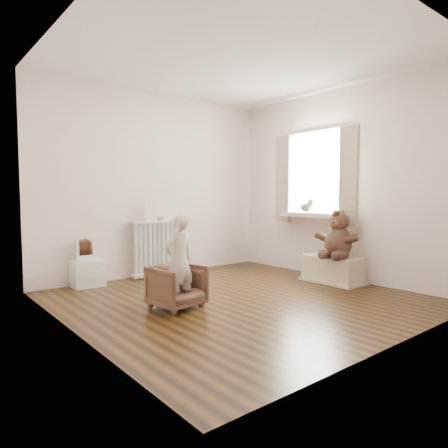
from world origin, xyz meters
TOP-DOWN VIEW (x-y plane):
  - floor at (0.00, 0.00)m, footprint 3.60×3.60m
  - ceiling at (0.00, 0.00)m, footprint 3.60×3.60m
  - back_wall at (0.00, 1.80)m, footprint 3.60×0.02m
  - front_wall at (0.00, -1.80)m, footprint 3.60×0.02m
  - left_wall at (-1.80, 0.00)m, footprint 0.02×3.60m
  - right_wall at (1.80, 0.00)m, footprint 0.02×3.60m
  - window at (1.76, 0.30)m, footprint 0.03×0.90m
  - window_sill at (1.67, 0.30)m, footprint 0.22×1.10m
  - curtain_left at (1.65, -0.27)m, footprint 0.06×0.26m
  - curtain_right at (1.65, 0.87)m, footprint 0.06×0.26m
  - radiator at (-0.09, 1.68)m, footprint 0.75×0.14m
  - paper_doll at (-0.19, 1.68)m, footprint 0.17×0.01m
  - tin_a at (-0.02, 1.68)m, footprint 0.09×0.09m
  - toy_vanity at (-1.09, 1.65)m, footprint 0.38×0.27m
  - armchair at (-0.74, 0.12)m, footprint 0.53×0.54m
  - child at (-0.74, 0.07)m, footprint 0.37×0.27m
  - toy_bench at (1.52, -0.14)m, footprint 0.39×0.73m
  - teddy_bear at (1.47, -0.26)m, footprint 0.55×0.46m
  - plush_cat at (1.66, 0.42)m, footprint 0.18×0.26m

SIDE VIEW (x-z plane):
  - floor at x=0.00m, z-range -0.01..0.01m
  - toy_bench at x=1.52m, z-range 0.03..0.37m
  - armchair at x=-0.74m, z-range 0.00..0.44m
  - toy_vanity at x=-1.09m, z-range -0.03..0.58m
  - radiator at x=-0.09m, z-range -0.01..0.79m
  - child at x=-0.74m, z-range 0.02..0.97m
  - teddy_bear at x=1.47m, z-range 0.37..0.97m
  - tin_a at x=-0.02m, z-range 0.79..0.85m
  - window_sill at x=1.67m, z-range 0.84..0.90m
  - paper_doll at x=-0.19m, z-range 0.79..1.07m
  - plush_cat at x=1.66m, z-range 0.90..1.10m
  - back_wall at x=0.00m, z-range 0.00..2.60m
  - front_wall at x=0.00m, z-range 0.00..2.60m
  - left_wall at x=-1.80m, z-range 0.00..2.60m
  - right_wall at x=1.80m, z-range 0.00..2.60m
  - curtain_left at x=1.65m, z-range 0.74..2.04m
  - curtain_right at x=1.65m, z-range 0.74..2.04m
  - window at x=1.76m, z-range 0.90..2.00m
  - ceiling at x=0.00m, z-range 2.60..2.60m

